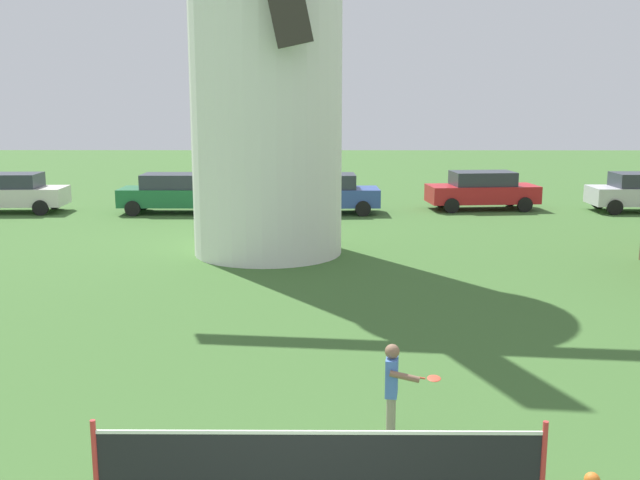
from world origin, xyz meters
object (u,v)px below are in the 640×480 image
object	(u,v)px
parked_car_green	(173,193)
parked_car_red	(482,190)
windmill	(265,7)
parked_car_blue	(324,193)
player_far	(393,385)
parked_car_cream	(9,192)
tennis_net	(319,458)
stray_ball	(592,480)

from	to	relation	value
parked_car_green	parked_car_red	size ratio (longest dim) A/B	0.90
parked_car_green	windmill	bearing A→B (deg)	-60.23
parked_car_blue	player_far	bearing A→B (deg)	-87.32
parked_car_red	parked_car_blue	bearing A→B (deg)	-170.84
player_far	parked_car_cream	xyz separation A→B (m)	(-13.51, 19.62, 0.08)
parked_car_cream	parked_car_red	bearing A→B (deg)	2.70
parked_car_green	player_far	bearing A→B (deg)	-70.43
parked_car_green	parked_car_red	bearing A→B (deg)	4.55
tennis_net	stray_ball	distance (m)	3.28
player_far	stray_ball	size ratio (longest dim) A/B	7.10
parked_car_cream	parked_car_blue	world-z (taller)	same
player_far	stray_ball	xyz separation A→B (m)	(2.20, -1.28, -0.64)
tennis_net	player_far	xyz separation A→B (m)	(0.97, 1.89, 0.05)
stray_ball	parked_car_red	world-z (taller)	parked_car_red
windmill	tennis_net	world-z (taller)	windmill
player_far	parked_car_cream	distance (m)	23.82
stray_ball	parked_car_blue	bearing A→B (deg)	98.52
parked_car_cream	parked_car_red	size ratio (longest dim) A/B	0.98
tennis_net	player_far	size ratio (longest dim) A/B	3.76
stray_ball	parked_car_green	distance (m)	22.73
stray_ball	parked_car_red	distance (m)	22.06
parked_car_blue	parked_car_red	xyz separation A→B (m)	(6.46, 1.04, 0.00)
windmill	parked_car_blue	bearing A→B (deg)	77.76
player_far	parked_car_blue	distance (m)	19.49
tennis_net	parked_car_cream	distance (m)	24.90
player_far	parked_car_blue	world-z (taller)	parked_car_blue
stray_ball	parked_car_green	xyz separation A→B (m)	(-9.14, 20.80, 0.72)
tennis_net	windmill	bearing A→B (deg)	96.61
windmill	stray_ball	world-z (taller)	windmill
parked_car_green	parked_car_red	xyz separation A→B (m)	(12.49, 0.99, 0.00)
tennis_net	parked_car_red	size ratio (longest dim) A/B	1.06
windmill	tennis_net	xyz separation A→B (m)	(1.59, -13.76, -6.26)
stray_ball	parked_car_green	bearing A→B (deg)	113.71
player_far	parked_car_cream	bearing A→B (deg)	124.55
windmill	stray_ball	size ratio (longest dim) A/B	82.15
parked_car_cream	player_far	bearing A→B (deg)	-55.45
player_far	parked_car_cream	world-z (taller)	parked_car_cream
player_far	parked_car_red	world-z (taller)	parked_car_red
tennis_net	parked_car_green	xyz separation A→B (m)	(-5.97, 21.41, 0.13)
tennis_net	parked_car_cream	world-z (taller)	parked_car_cream
stray_ball	player_far	bearing A→B (deg)	149.77
stray_ball	parked_car_red	bearing A→B (deg)	81.26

